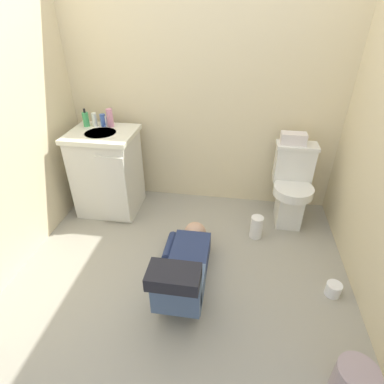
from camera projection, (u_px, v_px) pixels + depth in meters
ground_plane at (184, 269)px, 2.52m from camera, size 3.06×3.18×0.04m
wall_back at (203, 82)px, 2.82m from camera, size 2.72×0.08×2.40m
toilet at (292, 186)px, 2.87m from camera, size 0.36×0.46×0.75m
vanity_cabinet at (108, 172)px, 3.01m from camera, size 0.60×0.53×0.82m
faucet at (106, 121)px, 2.90m from camera, size 0.02×0.02×0.10m
person_plumber at (184, 268)px, 2.26m from camera, size 0.39×1.06×0.52m
tissue_box at (294, 138)px, 2.73m from camera, size 0.22×0.11×0.10m
soap_dispenser at (86, 119)px, 2.90m from camera, size 0.06×0.06×0.17m
bottle_white at (94, 120)px, 2.90m from camera, size 0.04×0.04×0.13m
bottle_blue at (103, 120)px, 2.90m from camera, size 0.05×0.05×0.11m
bottle_pink at (110, 118)px, 2.88m from camera, size 0.06×0.06×0.17m
trash_can at (354, 382)px, 1.65m from camera, size 0.22×0.22×0.22m
paper_towel_roll at (256, 227)px, 2.78m from camera, size 0.11×0.11×0.21m
toilet_paper_roll at (333, 289)px, 2.26m from camera, size 0.11×0.11×0.10m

